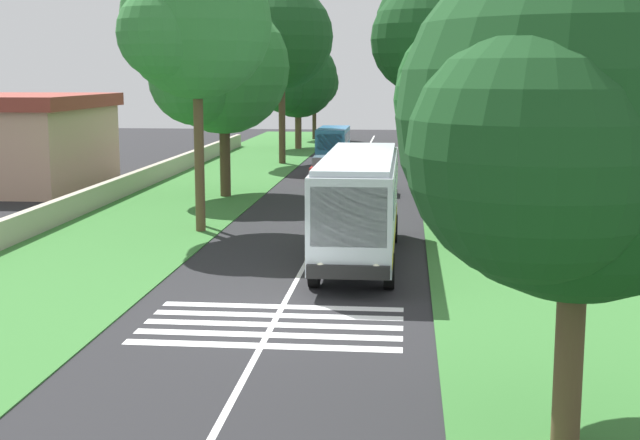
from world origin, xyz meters
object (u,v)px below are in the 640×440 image
Objects in this scene: trailing_car_1 at (327,168)px; roadside_tree_left_4 at (195,28)px; roadside_tree_left_2 at (296,81)px; roadside_tree_right_0 at (440,55)px; roadside_tree_right_4 at (432,55)px; roadside_tree_left_3 at (278,40)px; trailing_car_0 at (374,182)px; roadside_building at (20,141)px; coach_bus at (359,200)px; roadside_tree_right_2 at (569,129)px; roadside_tree_left_1 at (220,72)px; utility_pole at (201,137)px; roadside_tree_right_1 at (461,93)px; trailing_minibus_0 at (333,141)px; roadside_tree_right_3 at (441,35)px; roadside_tree_left_0 at (312,84)px.

trailing_car_1 is 20.44m from roadside_tree_left_4.
roadside_tree_right_0 is (-2.63, -12.16, 2.05)m from roadside_tree_left_2.
roadside_tree_left_4 reaches higher than roadside_tree_right_4.
roadside_tree_left_3 is (8.75, 4.29, 8.18)m from trailing_car_1.
roadside_building is (0.67, 20.27, 2.03)m from trailing_car_0.
roadside_tree_right_2 is at bearing -163.99° from coach_bus.
trailing_car_1 is at bearing -30.13° from roadside_tree_left_1.
utility_pole is (6.25, 7.03, 1.69)m from coach_bus.
roadside_tree_left_3 is at bearing 22.88° from roadside_tree_right_1.
trailing_minibus_0 is (10.64, 0.49, 0.88)m from trailing_car_1.
roadside_tree_right_3 is (15.60, -3.24, 6.28)m from coach_bus.
utility_pole reaches higher than trailing_car_0.
roadside_tree_left_2 is at bearing -0.34° from roadside_tree_left_1.
roadside_tree_right_0 is at bearing -17.08° from utility_pole.
roadside_tree_right_2 is at bearing -170.70° from trailing_minibus_0.
roadside_tree_right_1 is (0.43, -10.71, -2.57)m from roadside_tree_left_4.
roadside_tree_right_1 reaches higher than utility_pole.
coach_bus is 1.09× the size of roadside_tree_left_1.
roadside_tree_left_1 is 39.81m from roadside_tree_right_4.
roadside_tree_left_1 is at bearing -101.40° from roadside_building.
roadside_tree_right_0 reaches higher than trailing_car_0.
roadside_tree_left_1 is 0.81× the size of roadside_tree_left_3.
roadside_tree_left_0 is 0.75× the size of roadside_tree_right_0.
coach_bus is 0.97× the size of roadside_tree_left_4.
roadside_tree_left_2 is at bearing 16.45° from roadside_tree_right_1.
trailing_minibus_0 is 0.47× the size of roadside_tree_left_3.
roadside_tree_left_0 reaches higher than trailing_car_0.
trailing_car_0 is at bearing -91.89° from roadside_building.
utility_pole is (21.25, 11.34, -1.74)m from roadside_tree_right_2.
trailing_car_0 is at bearing -168.97° from roadside_tree_left_0.
roadside_tree_right_3 reaches higher than roadside_tree_right_1.
roadside_building is at bearing 155.63° from roadside_tree_left_2.
roadside_tree_right_3 is 24.43m from roadside_building.
roadside_tree_right_3 is at bearing 2.00° from roadside_tree_right_2.
roadside_tree_left_0 is 23.90m from roadside_tree_left_3.
roadside_tree_left_0 is at bearing -1.37° from roadside_tree_left_2.
roadside_tree_right_3 reaches higher than coach_bus.
roadside_building is at bearing 36.81° from roadside_tree_right_2.
roadside_tree_left_0 is at bearing 12.77° from roadside_tree_right_1.
coach_bus is 46.25m from roadside_tree_left_2.
roadside_tree_left_2 reaches higher than trailing_car_0.
roadside_building is (-35.48, 24.18, -5.46)m from roadside_tree_right_4.
roadside_tree_left_0 is 72.27m from roadside_tree_right_2.
roadside_tree_left_3 is at bearing 130.75° from roadside_tree_right_0.
trailing_minibus_0 is at bearing 135.98° from roadside_tree_right_0.
coach_bus is 1.02× the size of roadside_tree_right_4.
roadside_tree_right_1 is at bearing -117.01° from roadside_building.
trailing_car_0 is 0.37× the size of roadside_tree_left_4.
roadside_tree_left_0 is 0.69× the size of roadside_tree_left_4.
coach_bus is at bearing -170.04° from roadside_tree_left_2.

